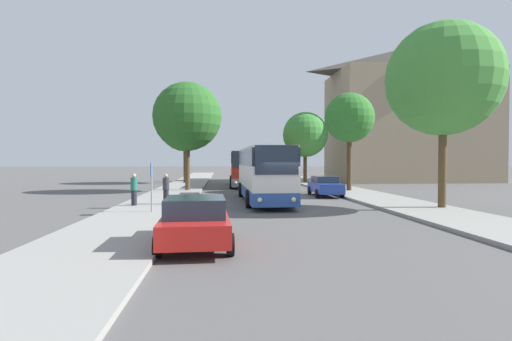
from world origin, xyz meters
The scene contains 16 objects.
ground_plane centered at (0.00, 0.00, 0.00)m, with size 300.00×300.00×0.00m, color #565454.
sidewalk_left centered at (-7.00, 0.00, 0.07)m, with size 4.00×120.00×0.15m, color gray.
sidewalk_right centered at (7.00, 0.00, 0.07)m, with size 4.00×120.00×0.15m, color gray.
building_right_background centered at (19.77, 27.53, 8.28)m, with size 18.41×10.79×16.56m.
bus_front centered at (-0.70, 4.60, 1.80)m, with size 2.83×11.26×3.36m.
bus_middle centered at (-1.10, 19.32, 1.83)m, with size 3.01×10.64×3.43m.
parked_car_left_curb centered at (-4.07, -8.35, 0.78)m, with size 2.26×4.16×1.50m.
parked_car_right_near centered at (4.14, 7.94, 0.77)m, with size 2.04×4.57×1.46m.
bus_stop_sign centered at (-6.62, -1.07, 1.60)m, with size 0.08×0.45×2.33m.
pedestrian_waiting_near centered at (-8.04, 1.74, 1.02)m, with size 0.36×0.36×1.73m.
pedestrian_waiting_far centered at (-6.41, 2.28, 1.00)m, with size 0.36×0.36×1.70m.
tree_left_near centered at (-6.14, 13.06, 6.21)m, with size 5.67×5.67×8.91m.
tree_left_far centered at (-7.44, 25.24, 6.53)m, with size 5.91×5.91×9.35m.
tree_right_near centered at (8.17, -0.44, 6.80)m, with size 5.87×5.87×9.60m.
tree_right_mid centered at (5.99, 23.72, 5.47)m, with size 5.03×5.03×7.85m.
tree_right_far centered at (7.08, 11.52, 6.04)m, with size 4.04×4.04×7.95m.
Camera 1 is at (-3.27, -20.32, 2.60)m, focal length 28.00 mm.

